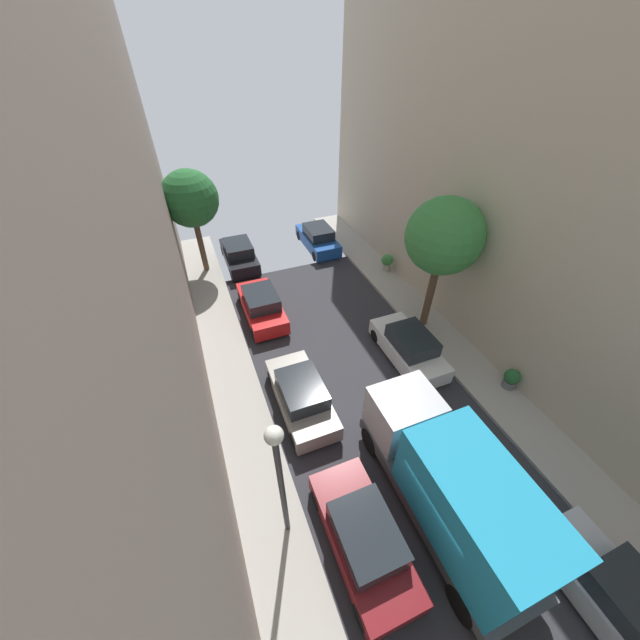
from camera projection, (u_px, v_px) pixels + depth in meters
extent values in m
plane|color=#2D2D33|center=(445.00, 523.00, 11.02)|extent=(32.00, 32.00, 0.00)
cube|color=#A8A399|center=(292.00, 596.00, 9.57)|extent=(2.00, 44.00, 0.15)
cube|color=#A8A399|center=(565.00, 465.00, 12.38)|extent=(2.00, 44.00, 0.15)
cube|color=maroon|center=(363.00, 538.00, 10.22)|extent=(1.76, 4.20, 0.76)
cube|color=#1E2328|center=(367.00, 534.00, 9.67)|extent=(1.56, 2.10, 0.64)
cylinder|color=black|center=(318.00, 500.00, 11.25)|extent=(0.22, 0.64, 0.64)
cylinder|color=black|center=(362.00, 482.00, 11.69)|extent=(0.22, 0.64, 0.64)
cylinder|color=black|center=(362.00, 617.00, 9.05)|extent=(0.22, 0.64, 0.64)
cylinder|color=black|center=(414.00, 589.00, 9.49)|extent=(0.22, 0.64, 0.64)
cube|color=gray|center=(301.00, 398.00, 14.04)|extent=(1.76, 4.20, 0.76)
cube|color=#1E2328|center=(302.00, 389.00, 13.48)|extent=(1.56, 2.10, 0.64)
cylinder|color=black|center=(272.00, 379.00, 15.06)|extent=(0.22, 0.64, 0.64)
cylinder|color=black|center=(306.00, 369.00, 15.50)|extent=(0.22, 0.64, 0.64)
cylinder|color=black|center=(295.00, 440.00, 12.86)|extent=(0.22, 0.64, 0.64)
cylinder|color=black|center=(335.00, 426.00, 13.30)|extent=(0.22, 0.64, 0.64)
cube|color=red|center=(262.00, 308.00, 18.45)|extent=(1.76, 4.20, 0.76)
cube|color=#1E2328|center=(261.00, 298.00, 17.89)|extent=(1.56, 2.10, 0.64)
cylinder|color=black|center=(241.00, 298.00, 19.48)|extent=(0.22, 0.64, 0.64)
cylinder|color=black|center=(269.00, 292.00, 19.91)|extent=(0.22, 0.64, 0.64)
cylinder|color=black|center=(255.00, 333.00, 17.27)|extent=(0.22, 0.64, 0.64)
cylinder|color=black|center=(285.00, 325.00, 17.71)|extent=(0.22, 0.64, 0.64)
cube|color=black|center=(239.00, 257.00, 22.44)|extent=(1.76, 4.20, 0.76)
cube|color=#1E2328|center=(238.00, 248.00, 21.88)|extent=(1.56, 2.10, 0.64)
cylinder|color=black|center=(223.00, 251.00, 23.47)|extent=(0.22, 0.64, 0.64)
cylinder|color=black|center=(247.00, 247.00, 23.91)|extent=(0.22, 0.64, 0.64)
cylinder|color=black|center=(232.00, 275.00, 21.27)|extent=(0.22, 0.64, 0.64)
cylinder|color=black|center=(258.00, 269.00, 21.71)|extent=(0.22, 0.64, 0.64)
cube|color=silver|center=(619.00, 605.00, 9.06)|extent=(1.76, 4.20, 0.76)
cylinder|color=black|center=(543.00, 555.00, 10.09)|extent=(0.22, 0.64, 0.64)
cylinder|color=black|center=(583.00, 533.00, 10.52)|extent=(0.22, 0.64, 0.64)
cube|color=white|center=(408.00, 349.00, 16.10)|extent=(1.76, 4.20, 0.76)
cube|color=#1E2328|center=(412.00, 340.00, 15.54)|extent=(1.56, 2.10, 0.64)
cylinder|color=black|center=(376.00, 336.00, 17.13)|extent=(0.22, 0.64, 0.64)
cylinder|color=black|center=(404.00, 328.00, 17.57)|extent=(0.22, 0.64, 0.64)
cylinder|color=black|center=(411.00, 382.00, 14.92)|extent=(0.22, 0.64, 0.64)
cylinder|color=black|center=(442.00, 372.00, 15.36)|extent=(0.22, 0.64, 0.64)
cube|color=#194799|center=(318.00, 240.00, 24.10)|extent=(1.76, 4.20, 0.76)
cube|color=#1E2328|center=(319.00, 232.00, 23.54)|extent=(1.56, 2.10, 0.64)
cylinder|color=black|center=(300.00, 236.00, 25.13)|extent=(0.22, 0.64, 0.64)
cylinder|color=black|center=(320.00, 232.00, 25.57)|extent=(0.22, 0.64, 0.64)
cylinder|color=black|center=(315.00, 256.00, 22.93)|extent=(0.22, 0.64, 0.64)
cylinder|color=black|center=(337.00, 252.00, 23.36)|extent=(0.22, 0.64, 0.64)
cube|color=#4C4C51|center=(440.00, 496.00, 10.94)|extent=(2.20, 6.60, 0.50)
cube|color=#B7B7BC|center=(404.00, 414.00, 11.94)|extent=(2.10, 1.80, 1.70)
cube|color=#1E8CB7|center=(475.00, 508.00, 9.30)|extent=(2.24, 4.20, 2.40)
cylinder|color=black|center=(371.00, 440.00, 12.68)|extent=(0.30, 0.96, 0.96)
cylinder|color=black|center=(418.00, 423.00, 13.23)|extent=(0.30, 0.96, 0.96)
cylinder|color=black|center=(463.00, 604.00, 9.12)|extent=(0.30, 0.96, 0.96)
cylinder|color=black|center=(521.00, 571.00, 9.67)|extent=(0.30, 0.96, 0.96)
cylinder|color=brown|center=(430.00, 294.00, 16.98)|extent=(0.36, 0.36, 3.57)
sphere|color=#38843D|center=(444.00, 236.00, 15.03)|extent=(3.32, 3.32, 3.32)
cylinder|color=brown|center=(201.00, 245.00, 20.99)|extent=(0.33, 0.33, 3.30)
sphere|color=#23602D|center=(190.00, 199.00, 19.19)|extent=(3.06, 3.06, 3.06)
cylinder|color=#B2A899|center=(386.00, 267.00, 21.89)|extent=(0.46, 0.46, 0.39)
sphere|color=#38843D|center=(387.00, 260.00, 21.58)|extent=(0.70, 0.70, 0.70)
cylinder|color=slate|center=(509.00, 383.00, 14.87)|extent=(0.52, 0.52, 0.35)
sphere|color=#23602D|center=(512.00, 376.00, 14.60)|extent=(0.62, 0.62, 0.62)
cylinder|color=#333338|center=(282.00, 491.00, 9.25)|extent=(0.16, 0.16, 4.82)
sphere|color=white|center=(274.00, 435.00, 7.56)|extent=(0.44, 0.44, 0.44)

